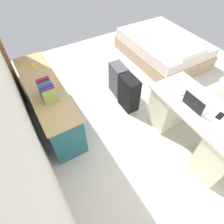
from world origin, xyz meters
TOP-DOWN VIEW (x-y plane):
  - ground_plane at (0.00, 0.00)m, footprint 5.22×5.22m
  - wall_back at (0.00, 2.11)m, footprint 4.06×0.10m
  - desk at (-1.07, 0.11)m, footprint 1.45×0.69m
  - credenza at (0.43, 1.73)m, footprint 1.80×0.48m
  - bed at (0.93, -1.08)m, footprint 1.92×1.43m
  - suitcase_black at (0.02, 0.49)m, footprint 0.36×0.23m
  - suitcase_spare_grey at (0.43, 0.44)m, footprint 0.37×0.24m
  - laptop at (-0.99, 0.20)m, footprint 0.31×0.23m
  - computer_mouse at (-0.73, 0.15)m, footprint 0.06×0.10m
  - cell_phone_near_laptop at (-1.26, 0.04)m, footprint 0.09×0.15m
  - book_row at (0.16, 1.73)m, footprint 0.31×0.17m
  - figurine_small at (0.94, 1.73)m, footprint 0.08×0.08m

SIDE VIEW (x-z plane):
  - ground_plane at x=0.00m, z-range 0.00..0.00m
  - bed at x=0.93m, z-range -0.05..0.53m
  - suitcase_spare_grey at x=0.43m, z-range 0.00..0.59m
  - suitcase_black at x=0.02m, z-range 0.00..0.61m
  - credenza at x=0.43m, z-range 0.00..0.73m
  - desk at x=-1.07m, z-range 0.02..0.74m
  - cell_phone_near_laptop at x=-1.26m, z-range 0.72..0.73m
  - computer_mouse at x=-0.73m, z-range 0.72..0.75m
  - laptop at x=-0.99m, z-range 0.67..0.88m
  - figurine_small at x=0.94m, z-range 0.73..0.84m
  - book_row at x=0.16m, z-range 0.72..0.96m
  - wall_back at x=0.00m, z-range 0.00..2.61m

